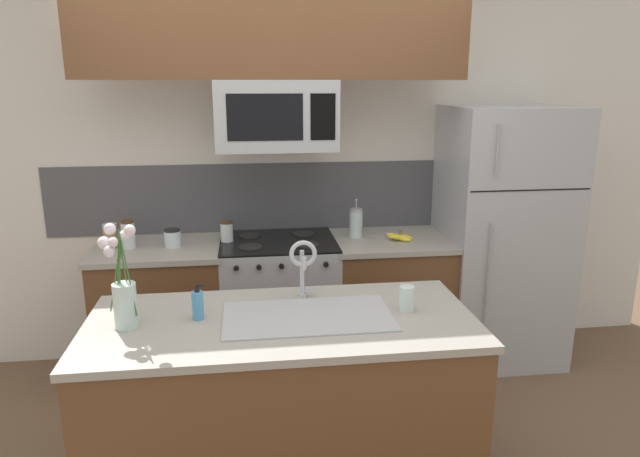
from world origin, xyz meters
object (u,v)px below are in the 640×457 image
banana_bunch (401,237)px  drinking_glass (407,298)px  flower_vase (123,293)px  storage_jar_squat (227,232)px  storage_jar_short (172,238)px  dish_soap_bottle (198,305)px  storage_jar_medium (128,234)px  sink_faucet (303,261)px  french_press (356,223)px  microwave (276,115)px  refrigerator (501,236)px  storage_jar_tall (111,235)px  stove_range (279,306)px

banana_bunch → drinking_glass: bearing=-104.1°
flower_vase → storage_jar_squat: bearing=72.6°
storage_jar_short → dish_soap_bottle: bearing=-78.3°
storage_jar_medium → sink_faucet: bearing=-45.6°
storage_jar_short → flower_vase: (-0.06, -1.24, 0.10)m
flower_vase → storage_jar_medium: bearing=99.8°
storage_jar_short → sink_faucet: (0.74, -1.03, 0.14)m
french_press → dish_soap_bottle: 1.59m
storage_jar_medium → storage_jar_squat: bearing=3.6°
banana_bunch → storage_jar_medium: bearing=178.3°
storage_jar_squat → drinking_glass: size_ratio=1.26×
dish_soap_bottle → sink_faucet: bearing=18.3°
microwave → storage_jar_short: microwave is taller
microwave → storage_jar_medium: microwave is taller
refrigerator → sink_faucet: 1.85m
microwave → storage_jar_squat: (-0.33, 0.05, -0.75)m
dish_soap_bottle → storage_jar_tall: bearing=117.2°
refrigerator → storage_jar_squat: 1.90m
microwave → storage_jar_tall: size_ratio=4.93×
storage_jar_squat → drinking_glass: bearing=-55.8°
refrigerator → banana_bunch: bearing=-173.9°
stove_range → storage_jar_squat: (-0.33, 0.03, 0.52)m
storage_jar_squat → stove_range: bearing=-5.1°
refrigerator → french_press: (-1.03, 0.04, 0.12)m
microwave → flower_vase: (-0.74, -1.23, -0.67)m
stove_range → refrigerator: 1.62m
stove_range → flower_vase: 1.57m
microwave → flower_vase: bearing=-120.9°
storage_jar_squat → refrigerator: bearing=-0.3°
banana_bunch → sink_faucet: bearing=-127.6°
microwave → drinking_glass: size_ratio=6.32×
storage_jar_short → storage_jar_medium: bearing=179.9°
refrigerator → storage_jar_tall: 2.63m
drinking_glass → microwave: bearing=113.4°
stove_range → flower_vase: flower_vase is taller
storage_jar_short → french_press: (1.21, 0.07, 0.04)m
stove_range → dish_soap_bottle: bearing=-109.7°
drinking_glass → dish_soap_bottle: bearing=178.4°
microwave → refrigerator: bearing=1.5°
refrigerator → sink_faucet: size_ratio=5.83×
banana_bunch → flower_vase: size_ratio=0.41×
stove_range → banana_bunch: 0.94m
banana_bunch → french_press: (-0.28, 0.12, 0.08)m
microwave → storage_jar_short: 1.03m
microwave → dish_soap_bottle: size_ratio=4.51×
storage_jar_medium → drinking_glass: bearing=-39.7°
stove_range → storage_jar_squat: size_ratio=6.29×
drinking_glass → flower_vase: size_ratio=0.25×
microwave → banana_bunch: (0.82, -0.04, -0.80)m
refrigerator → dish_soap_bottle: size_ratio=10.82×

